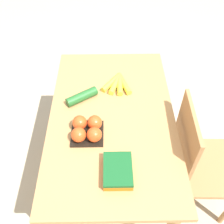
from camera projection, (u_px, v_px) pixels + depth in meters
ground_plane at (112, 178)px, 2.09m from camera, size 12.00×12.00×0.00m
dining_table at (112, 129)px, 1.62m from camera, size 1.21×0.73×0.76m
chair at (197, 163)px, 1.63m from camera, size 0.43×0.41×0.93m
banana_bunch at (118, 83)px, 1.69m from camera, size 0.20×0.20×0.04m
tomato_pack at (87, 129)px, 1.40m from camera, size 0.18×0.18×0.09m
carrot_bag at (118, 170)px, 1.25m from camera, size 0.19×0.14×0.05m
cucumber_near at (82, 97)px, 1.59m from camera, size 0.16×0.20×0.06m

